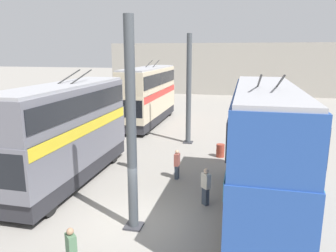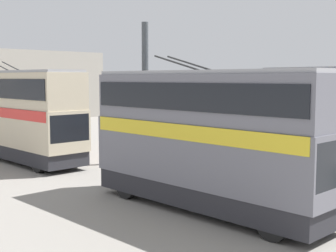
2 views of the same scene
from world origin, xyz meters
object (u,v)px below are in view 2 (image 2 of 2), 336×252
person_by_right_row (197,166)px  person_by_left_row (329,164)px  bus_right_mid (207,132)px  bus_right_far (18,110)px  person_aisle_midway (256,163)px  oil_drum (213,156)px

person_by_right_row → person_by_left_row: bearing=38.9°
bus_right_mid → person_by_left_row: size_ratio=5.77×
bus_right_far → person_by_left_row: 17.70m
person_aisle_midway → person_by_right_row: (1.07, 2.98, 0.10)m
bus_right_far → oil_drum: bus_right_far is taller
person_by_left_row → oil_drum: 7.13m
bus_right_far → person_aisle_midway: bus_right_far is taller
bus_right_far → person_by_right_row: 12.55m
person_by_right_row → person_aisle_midway: bearing=57.4°
person_aisle_midway → bus_right_mid: bearing=-158.9°
person_by_right_row → bus_right_mid: bearing=-54.9°
bus_right_far → oil_drum: (-8.85, -7.48, -2.60)m
person_aisle_midway → person_by_right_row: person_by_right_row is taller
person_by_left_row → person_by_right_row: person_by_right_row is taller
bus_right_far → person_by_right_row: (-12.13, -2.50, -2.07)m
person_by_left_row → person_aisle_midway: 3.34m
bus_right_far → oil_drum: size_ratio=13.31×
bus_right_mid → person_aisle_midway: 6.10m
person_by_right_row → oil_drum: 5.99m
person_by_left_row → person_by_right_row: bearing=96.4°
bus_right_mid → person_aisle_midway: bearing=-72.8°
bus_right_far → person_by_right_row: bearing=-168.4°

